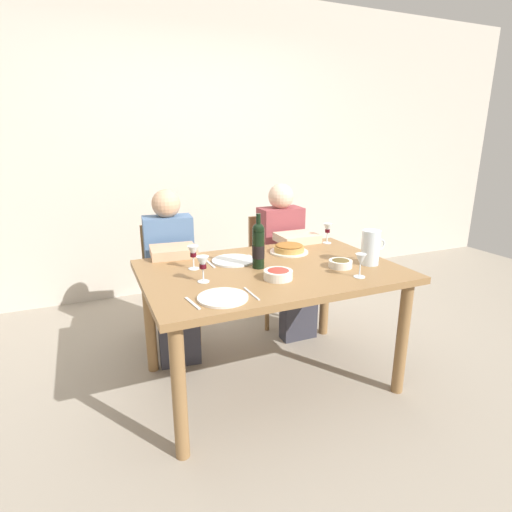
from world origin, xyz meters
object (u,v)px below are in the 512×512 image
water_pitcher (370,249)px  dinner_plate_left_setting (223,298)px  wine_bottle (258,245)px  baked_tart (289,249)px  dining_table (271,283)px  wine_glass_spare (361,261)px  olive_bowl (340,263)px  chair_left (169,275)px  chair_right (273,261)px  dinner_plate_right_setting (233,260)px  wine_glass_left_diner (328,229)px  diner_right (286,254)px  wine_glass_right_diner (193,253)px  wine_glass_centre (203,264)px  diner_left (172,269)px  salad_bowl (278,274)px

water_pitcher → dinner_plate_left_setting: (-1.00, -0.17, -0.09)m
wine_bottle → baked_tart: bearing=34.1°
water_pitcher → dining_table: bearing=164.1°
wine_glass_spare → olive_bowl: bearing=88.5°
chair_left → chair_right: 0.89m
olive_bowl → chair_left: (-0.83, 1.04, -0.29)m
dining_table → wine_bottle: (-0.06, 0.04, 0.23)m
wine_bottle → dinner_plate_right_setting: wine_bottle is taller
wine_glass_left_diner → diner_right: diner_right is taller
dining_table → dinner_plate_right_setting: size_ratio=5.61×
wine_glass_spare → dinner_plate_right_setting: 0.78m
dining_table → wine_bottle: 0.24m
wine_glass_right_diner → wine_glass_centre: bearing=-92.4°
wine_glass_left_diner → baked_tart: bearing=-163.2°
chair_right → olive_bowl: bearing=87.1°
wine_glass_centre → baked_tart: bearing=25.1°
diner_left → dining_table: bearing=130.4°
dinner_plate_left_setting → diner_left: 1.00m
baked_tart → salad_bowl: bearing=-124.2°
chair_right → wine_glass_centre: bearing=47.8°
dining_table → wine_glass_centre: bearing=-171.2°
wine_bottle → wine_glass_right_diner: wine_bottle is taller
salad_bowl → wine_glass_right_diner: (-0.38, 0.35, 0.07)m
dining_table → wine_glass_left_diner: size_ratio=10.27×
wine_bottle → wine_glass_left_diner: wine_bottle is taller
wine_glass_left_diner → wine_glass_right_diner: size_ratio=1.04×
baked_tart → dinner_plate_right_setting: (-0.42, -0.04, -0.02)m
wine_glass_spare → dinner_plate_left_setting: (-0.80, 0.00, -0.09)m
olive_bowl → wine_glass_centre: wine_glass_centre is taller
wine_glass_right_diner → wine_glass_centre: wine_glass_centre is taller
salad_bowl → wine_bottle: bearing=95.2°
dining_table → dinner_plate_left_setting: bearing=-141.2°
diner_right → wine_bottle: bearing=50.7°
wine_bottle → chair_left: wine_bottle is taller
olive_bowl → dinner_plate_left_setting: size_ratio=0.57×
chair_right → dinner_plate_left_setting: bearing=55.2°
olive_bowl → chair_right: bearing=86.6°
wine_bottle → wine_glass_left_diner: 0.77m
water_pitcher → diner_right: (-0.14, 0.82, -0.24)m
diner_left → chair_right: 0.95m
salad_bowl → olive_bowl: (0.43, 0.04, -0.00)m
dinner_plate_left_setting → chair_left: 1.25m
dining_table → diner_left: 0.80m
wine_glass_spare → chair_right: 1.28m
dinner_plate_left_setting → diner_left: bearing=92.6°
wine_bottle → dinner_plate_right_setting: bearing=117.9°
chair_left → olive_bowl: bearing=134.0°
olive_bowl → wine_glass_right_diner: size_ratio=1.00×
wine_glass_centre → wine_glass_spare: 0.86m
wine_glass_left_diner → wine_glass_centre: size_ratio=1.02×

